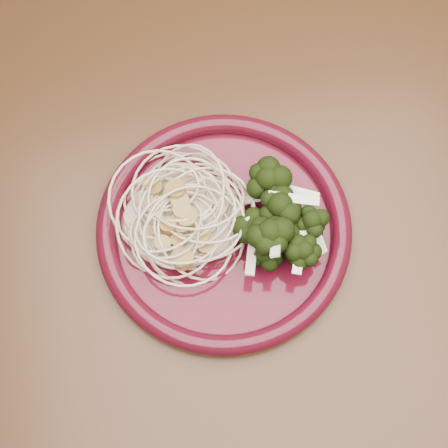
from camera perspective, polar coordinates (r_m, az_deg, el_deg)
dining_table at (r=0.73m, az=-4.16°, el=-0.93°), size 1.20×0.80×0.75m
dinner_plate at (r=0.61m, az=-0.00°, el=-0.36°), size 0.33×0.33×0.02m
spaghetti_pile at (r=0.61m, az=-3.80°, el=0.84°), size 0.15×0.15×0.03m
scallop_cluster at (r=0.58m, az=-3.99°, el=1.96°), size 0.14×0.14×0.03m
broccoli_pile at (r=0.59m, az=4.78°, el=-0.78°), size 0.13×0.16×0.05m
onion_garnish at (r=0.57m, az=5.01°, el=0.25°), size 0.09×0.10×0.05m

